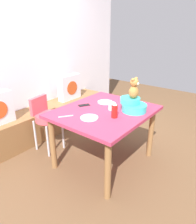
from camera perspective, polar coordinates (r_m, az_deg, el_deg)
name	(u,v)px	position (r m, az deg, el deg)	size (l,w,h in m)	color
ground_plane	(104,161)	(2.90, 1.60, -13.19)	(8.00, 8.00, 0.00)	brown
back_wall	(25,54)	(3.51, -19.34, 14.88)	(4.40, 0.10, 2.60)	silver
window_bench	(43,121)	(3.58, -14.78, -2.43)	(2.60, 0.44, 0.46)	olive
pillow_floral_right	(69,87)	(3.78, -7.87, 6.74)	(0.44, 0.15, 0.44)	silver
dining_table	(104,118)	(2.58, 1.75, -1.59)	(1.18, 1.02, 0.74)	#B73351
highchair	(47,116)	(3.00, -13.91, -1.15)	(0.37, 0.49, 0.79)	#D84C59
infant_seat_teal	(133,105)	(2.53, 9.52, 1.85)	(0.30, 0.33, 0.16)	#36C4C3
teddy_bear	(134,89)	(2.47, 9.84, 6.33)	(0.13, 0.12, 0.25)	#AC7639
ketchup_bottle	(115,110)	(2.31, 4.56, 0.50)	(0.07, 0.07, 0.18)	red
coffee_mug	(112,106)	(2.55, 3.75, 1.66)	(0.12, 0.08, 0.09)	silver
dinner_plate_near	(89,118)	(2.32, -2.40, -1.58)	(0.20, 0.20, 0.01)	white
dinner_plate_far	(105,102)	(2.80, 1.96, 2.75)	(0.20, 0.20, 0.01)	white
cell_phone	(84,105)	(2.70, -3.84, 1.89)	(0.07, 0.14, 0.01)	black
table_fork	(66,116)	(2.39, -8.85, -1.16)	(0.02, 0.17, 0.01)	silver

